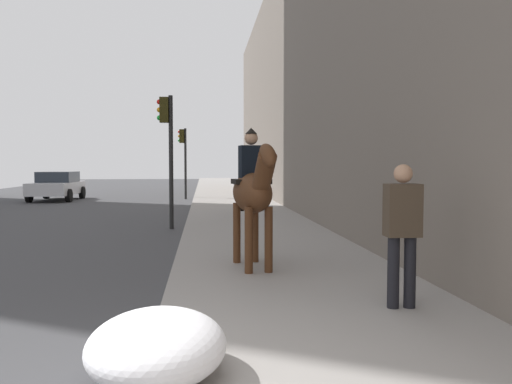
# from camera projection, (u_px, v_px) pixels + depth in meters

# --- Properties ---
(mounted_horse_near) EXTENTS (2.15, 0.77, 2.30)m
(mounted_horse_near) POSITION_uv_depth(u_px,v_px,m) (253.00, 190.00, 8.35)
(mounted_horse_near) COLOR #4C2B16
(mounted_horse_near) RESTS_ON sidewalk_slab
(pedestrian_greeting) EXTENTS (0.27, 0.41, 1.70)m
(pedestrian_greeting) POSITION_uv_depth(u_px,v_px,m) (402.00, 226.00, 6.05)
(pedestrian_greeting) COLOR black
(pedestrian_greeting) RESTS_ON sidewalk_slab
(car_near_lane) EXTENTS (4.23, 2.09, 1.44)m
(car_near_lane) POSITION_uv_depth(u_px,v_px,m) (57.00, 185.00, 25.91)
(car_near_lane) COLOR silver
(car_near_lane) RESTS_ON ground
(traffic_light_near_curb) EXTENTS (0.20, 0.44, 3.72)m
(traffic_light_near_curb) POSITION_uv_depth(u_px,v_px,m) (168.00, 140.00, 14.31)
(traffic_light_near_curb) COLOR black
(traffic_light_near_curb) RESTS_ON ground
(traffic_light_far_curb) EXTENTS (0.20, 0.44, 3.67)m
(traffic_light_far_curb) POSITION_uv_depth(u_px,v_px,m) (184.00, 152.00, 26.60)
(traffic_light_far_curb) COLOR black
(traffic_light_far_curb) RESTS_ON ground
(snow_pile_near) EXTENTS (1.45, 1.12, 0.50)m
(snow_pile_near) POSITION_uv_depth(u_px,v_px,m) (157.00, 345.00, 4.12)
(snow_pile_near) COLOR white
(snow_pile_near) RESTS_ON sidewalk_slab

